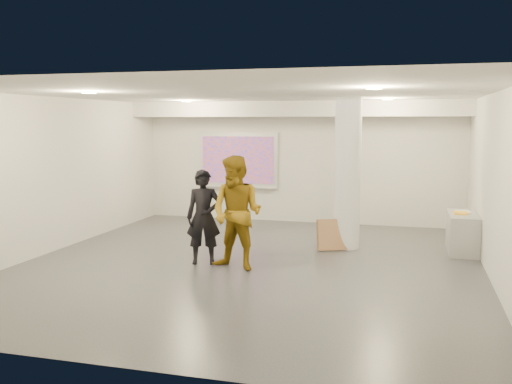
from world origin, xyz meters
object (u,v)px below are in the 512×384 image
(credenza, at_px, (462,233))
(man, at_px, (237,213))
(column, at_px, (348,174))
(woman, at_px, (204,217))
(projection_screen, at_px, (238,161))

(credenza, height_order, man, man)
(column, bearing_deg, woman, -139.61)
(credenza, height_order, woman, woman)
(projection_screen, bearing_deg, column, -40.56)
(projection_screen, relative_size, man, 1.07)
(column, bearing_deg, man, -126.57)
(woman, height_order, man, man)
(column, xyz_separation_m, credenza, (2.22, 0.23, -1.12))
(projection_screen, bearing_deg, woman, -80.27)
(woman, bearing_deg, column, 23.81)
(credenza, distance_m, woman, 5.05)
(credenza, xyz_separation_m, woman, (-4.53, -2.20, 0.47))
(column, height_order, projection_screen, column)
(man, bearing_deg, column, 66.20)
(column, height_order, credenza, column)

